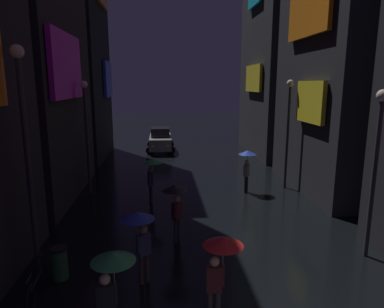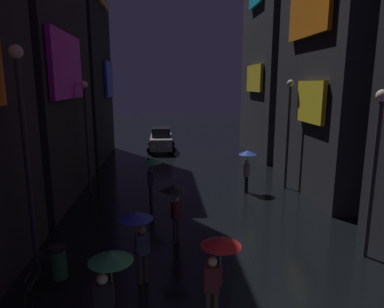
% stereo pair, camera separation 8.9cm
% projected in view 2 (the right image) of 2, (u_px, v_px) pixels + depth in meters
% --- Properties ---
extents(building_left_mid, '(4.25, 8.01, 17.46)m').
position_uv_depth(building_left_mid, '(21.00, 6.00, 15.08)').
color(building_left_mid, '#232328').
rests_on(building_left_mid, ground).
extents(building_left_far, '(4.25, 7.50, 16.05)m').
position_uv_depth(building_left_far, '(73.00, 45.00, 23.78)').
color(building_left_far, black).
rests_on(building_left_far, ground).
extents(building_right_far, '(4.25, 8.21, 22.67)m').
position_uv_depth(building_right_far, '(284.00, 0.00, 24.67)').
color(building_right_far, '#232328').
rests_on(building_right_far, ground).
extents(pedestrian_near_crossing_black, '(0.90, 0.90, 2.12)m').
position_uv_depth(pedestrian_near_crossing_black, '(175.00, 197.00, 11.38)').
color(pedestrian_near_crossing_black, '#2D2D38').
rests_on(pedestrian_near_crossing_black, ground).
extents(pedestrian_midstreet_centre_green, '(0.90, 0.90, 2.12)m').
position_uv_depth(pedestrian_midstreet_centre_green, '(108.00, 273.00, 6.82)').
color(pedestrian_midstreet_centre_green, '#2D2D38').
rests_on(pedestrian_midstreet_centre_green, ground).
extents(pedestrian_midstreet_left_blue, '(0.90, 0.90, 2.12)m').
position_uv_depth(pedestrian_midstreet_left_blue, '(247.00, 160.00, 17.01)').
color(pedestrian_midstreet_left_blue, black).
rests_on(pedestrian_midstreet_left_blue, ground).
extents(pedestrian_foreground_left_blue, '(0.90, 0.90, 2.12)m').
position_uv_depth(pedestrian_foreground_left_blue, '(138.00, 227.00, 8.99)').
color(pedestrian_foreground_left_blue, '#38332D').
rests_on(pedestrian_foreground_left_blue, ground).
extents(pedestrian_far_right_green, '(0.90, 0.90, 2.12)m').
position_uv_depth(pedestrian_far_right_green, '(152.00, 168.00, 15.30)').
color(pedestrian_far_right_green, '#2D2D38').
rests_on(pedestrian_far_right_green, ground).
extents(pedestrian_foreground_right_red, '(0.90, 0.90, 2.12)m').
position_uv_depth(pedestrian_foreground_right_red, '(218.00, 256.00, 7.47)').
color(pedestrian_foreground_right_red, '#38332D').
rests_on(pedestrian_foreground_right_red, ground).
extents(bicycle_parked_at_storefront, '(0.23, 1.82, 0.96)m').
position_uv_depth(bicycle_parked_at_storefront, '(36.00, 285.00, 8.65)').
color(bicycle_parked_at_storefront, black).
rests_on(bicycle_parked_at_storefront, ground).
extents(car_distant, '(2.26, 4.15, 1.92)m').
position_uv_depth(car_distant, '(161.00, 140.00, 27.66)').
color(car_distant, '#99999E').
rests_on(car_distant, ground).
extents(streetlamp_left_near, '(0.36, 0.36, 6.35)m').
position_uv_depth(streetlamp_left_near, '(25.00, 140.00, 9.11)').
color(streetlamp_left_near, '#2D2D33').
rests_on(streetlamp_left_near, ground).
extents(streetlamp_right_near, '(0.36, 0.36, 5.22)m').
position_uv_depth(streetlamp_right_near, '(376.00, 155.00, 10.20)').
color(streetlamp_right_near, '#2D2D33').
rests_on(streetlamp_right_near, ground).
extents(streetlamp_left_far, '(0.36, 0.36, 5.52)m').
position_uv_depth(streetlamp_left_far, '(87.00, 124.00, 16.45)').
color(streetlamp_left_far, '#2D2D33').
rests_on(streetlamp_left_far, ground).
extents(streetlamp_right_far, '(0.36, 0.36, 5.57)m').
position_uv_depth(streetlamp_right_far, '(289.00, 122.00, 17.27)').
color(streetlamp_right_far, '#2D2D33').
rests_on(streetlamp_right_far, ground).
extents(trash_bin, '(0.46, 0.46, 0.93)m').
position_uv_depth(trash_bin, '(58.00, 262.00, 9.56)').
color(trash_bin, '#265933').
rests_on(trash_bin, ground).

